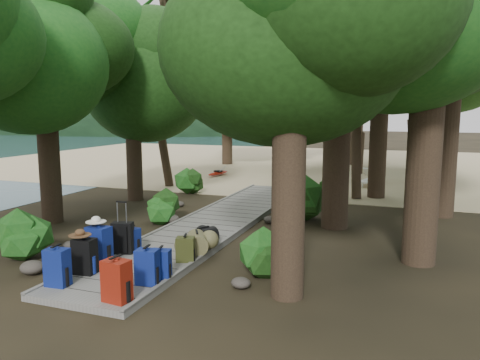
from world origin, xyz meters
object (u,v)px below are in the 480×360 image
at_px(backpack_right_a, 117,279).
at_px(backpack_right_b, 147,265).
at_px(backpack_left_a, 57,265).
at_px(lone_suitcase_on_sand, 291,178).
at_px(backpack_right_d, 185,248).
at_px(duffel_right_black, 203,237).
at_px(suitcase_on_boardwalk, 123,238).
at_px(duffel_right_khaki, 197,242).
at_px(backpack_right_c, 161,262).
at_px(kayak, 218,172).
at_px(backpack_left_c, 99,243).
at_px(backpack_left_b, 85,254).
at_px(sun_lounger, 371,178).
at_px(backpack_left_d, 131,238).

relative_size(backpack_right_a, backpack_right_b, 1.09).
height_order(backpack_left_a, lone_suitcase_on_sand, backpack_left_a).
height_order(backpack_right_a, backpack_right_d, backpack_right_a).
relative_size(backpack_left_a, duffel_right_black, 1.18).
xyz_separation_m(backpack_left_a, suitcase_on_boardwalk, (-0.01, 1.98, -0.03)).
bearing_deg(backpack_right_b, backpack_right_d, 79.45).
xyz_separation_m(duffel_right_khaki, lone_suitcase_on_sand, (-0.43, 9.98, -0.02)).
xyz_separation_m(backpack_right_c, lone_suitcase_on_sand, (-0.48, 11.59, -0.09)).
bearing_deg(lone_suitcase_on_sand, duffel_right_khaki, -77.71).
relative_size(duffel_right_black, kayak, 0.20).
distance_m(backpack_left_c, kayak, 13.25).
bearing_deg(backpack_left_c, kayak, 107.94).
bearing_deg(backpack_left_c, suitcase_on_boardwalk, 91.43).
height_order(backpack_left_b, duffel_right_khaki, backpack_left_b).
bearing_deg(suitcase_on_boardwalk, sun_lounger, 55.46).
bearing_deg(backpack_left_b, duffel_right_khaki, 48.39).
bearing_deg(kayak, backpack_left_d, -65.05).
distance_m(backpack_left_a, backpack_left_c, 1.25).
bearing_deg(backpack_left_b, backpack_right_a, -38.82).
bearing_deg(lone_suitcase_on_sand, backpack_right_c, -77.82).
height_order(backpack_left_b, lone_suitcase_on_sand, backpack_left_b).
bearing_deg(backpack_right_a, backpack_right_c, 89.93).
height_order(backpack_right_b, kayak, backpack_right_b).
bearing_deg(duffel_right_black, duffel_right_khaki, -51.96).
relative_size(backpack_left_d, duffel_right_khaki, 0.82).
bearing_deg(backpack_right_d, lone_suitcase_on_sand, 74.28).
xyz_separation_m(backpack_right_d, sun_lounger, (2.66, 11.64, -0.04)).
xyz_separation_m(duffel_right_black, suitcase_on_boardwalk, (-1.36, -1.14, 0.14)).
xyz_separation_m(backpack_right_a, kayak, (-4.31, 14.38, -0.32)).
bearing_deg(backpack_right_b, backpack_right_a, -102.42).
bearing_deg(backpack_left_b, backpack_right_c, 5.98).
bearing_deg(sun_lounger, backpack_right_a, -89.07).
distance_m(duffel_right_khaki, sun_lounger, 11.36).
bearing_deg(lone_suitcase_on_sand, sun_lounger, 28.39).
xyz_separation_m(suitcase_on_boardwalk, sun_lounger, (4.15, 11.62, -0.10)).
distance_m(backpack_right_b, duffel_right_black, 2.52).
distance_m(duffel_right_black, sun_lounger, 10.85).
xyz_separation_m(backpack_left_d, duffel_right_black, (1.33, 0.87, -0.07)).
relative_size(backpack_left_d, suitcase_on_boardwalk, 0.80).
bearing_deg(kayak, backpack_right_a, -62.37).
bearing_deg(backpack_right_a, backpack_right_b, 92.24).
bearing_deg(backpack_right_d, backpack_left_d, 150.36).
bearing_deg(sun_lounger, backpack_left_a, -94.60).
bearing_deg(suitcase_on_boardwalk, lone_suitcase_on_sand, 69.58).
height_order(backpack_right_c, sun_lounger, backpack_right_c).
xyz_separation_m(backpack_left_d, backpack_right_c, (1.47, -1.29, 0.03)).
bearing_deg(kayak, duffel_right_black, -57.80).
relative_size(backpack_right_a, backpack_right_d, 1.36).
bearing_deg(backpack_right_b, backpack_left_c, 148.69).
bearing_deg(backpack_right_d, duffel_right_black, 78.35).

